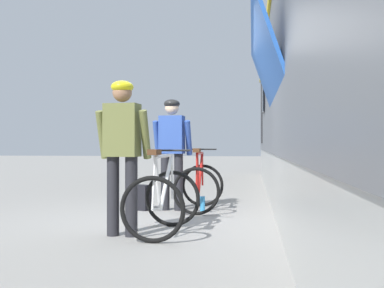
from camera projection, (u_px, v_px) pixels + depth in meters
ground_plane at (164, 221)px, 6.29m from camera, size 80.00×80.00×0.00m
train_car at (363, 88)px, 7.58m from camera, size 3.32×18.67×3.88m
cyclist_near_in_olive at (122, 143)px, 5.28m from camera, size 0.63×0.34×1.76m
cyclist_far_in_blue at (172, 144)px, 7.39m from camera, size 0.63×0.34×1.76m
bicycle_near_white at (163, 199)px, 5.38m from camera, size 0.75×1.10×0.99m
bicycle_far_red at (200, 185)px, 7.35m from camera, size 0.72×1.08×0.99m
backpack_on_platform at (141, 197)px, 7.41m from camera, size 0.33×0.27×0.40m
water_bottle_near_the_bikes at (203, 204)px, 7.31m from camera, size 0.08×0.08×0.23m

